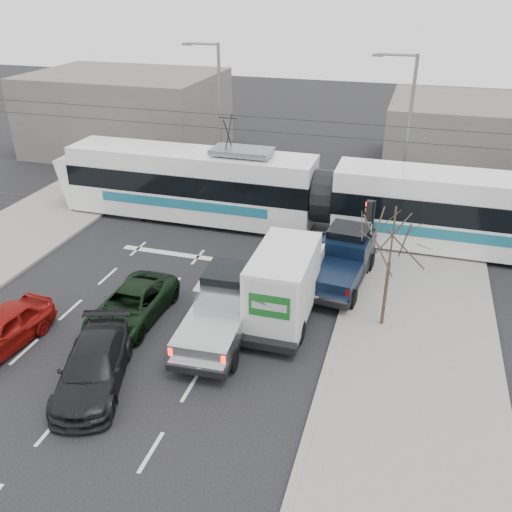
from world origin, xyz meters
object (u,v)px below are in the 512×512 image
(tram, at_px, (323,197))
(traffic_signal, at_px, (370,222))
(bare_tree, at_px, (392,241))
(green_car, at_px, (132,305))
(street_lamp_far, at_px, (217,109))
(dark_car, at_px, (93,367))
(red_car, at_px, (0,331))
(silver_pickup, at_px, (224,305))
(navy_pickup, at_px, (344,258))
(box_truck, at_px, (286,282))
(street_lamp_near, at_px, (405,130))

(tram, bearing_deg, traffic_signal, -55.07)
(bare_tree, xyz_separation_m, green_car, (-9.73, -2.40, -3.11))
(traffic_signal, bearing_deg, tram, 124.86)
(street_lamp_far, bearing_deg, dark_car, -82.17)
(red_car, bearing_deg, silver_pickup, 30.11)
(street_lamp_far, xyz_separation_m, tram, (7.86, -5.49, -3.01))
(traffic_signal, height_order, green_car, traffic_signal)
(red_car, xyz_separation_m, dark_car, (4.42, -0.81, -0.04))
(tram, xyz_separation_m, silver_pickup, (-2.02, -9.96, -0.98))
(silver_pickup, distance_m, navy_pickup, 6.46)
(green_car, bearing_deg, box_truck, 20.63)
(tram, distance_m, navy_pickup, 5.22)
(box_truck, bearing_deg, silver_pickup, -141.09)
(box_truck, bearing_deg, traffic_signal, 56.75)
(street_lamp_far, bearing_deg, red_car, -95.11)
(tram, xyz_separation_m, navy_pickup, (1.86, -4.78, -0.94))
(silver_pickup, bearing_deg, navy_pickup, 49.80)
(street_lamp_near, height_order, tram, street_lamp_near)
(bare_tree, bearing_deg, green_car, -166.15)
(bare_tree, xyz_separation_m, red_car, (-13.49, -5.50, -3.02))
(navy_pickup, bearing_deg, green_car, -137.78)
(bare_tree, xyz_separation_m, dark_car, (-9.06, -6.31, -3.07))
(traffic_signal, height_order, red_car, traffic_signal)
(bare_tree, bearing_deg, dark_car, -145.17)
(silver_pickup, height_order, green_car, silver_pickup)
(green_car, distance_m, dark_car, 3.96)
(traffic_signal, bearing_deg, street_lamp_far, 138.28)
(street_lamp_near, distance_m, red_car, 21.96)
(bare_tree, relative_size, tram, 0.17)
(bare_tree, xyz_separation_m, box_truck, (-3.87, -0.25, -2.24))
(dark_car, bearing_deg, red_car, 151.52)
(green_car, height_order, red_car, red_car)
(street_lamp_near, distance_m, silver_pickup, 15.12)
(traffic_signal, relative_size, red_car, 0.80)
(navy_pickup, relative_size, dark_car, 1.15)
(green_car, xyz_separation_m, red_car, (-3.76, -3.10, 0.08))
(street_lamp_near, bearing_deg, red_car, -127.83)
(traffic_signal, xyz_separation_m, box_truck, (-2.74, -4.25, -1.18))
(street_lamp_far, relative_size, green_car, 1.82)
(tram, bearing_deg, street_lamp_far, 145.14)
(traffic_signal, height_order, street_lamp_far, street_lamp_far)
(box_truck, xyz_separation_m, red_car, (-9.61, -5.24, -0.79))
(silver_pickup, distance_m, red_car, 8.35)
(bare_tree, distance_m, dark_car, 11.46)
(street_lamp_near, bearing_deg, dark_car, -116.24)
(street_lamp_far, distance_m, green_car, 16.63)
(street_lamp_near, bearing_deg, silver_pickup, -112.80)
(street_lamp_far, bearing_deg, bare_tree, -48.88)
(traffic_signal, height_order, navy_pickup, traffic_signal)
(street_lamp_far, distance_m, navy_pickup, 14.69)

